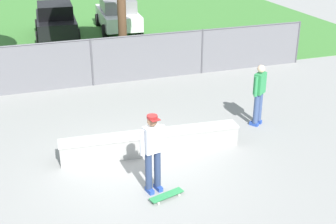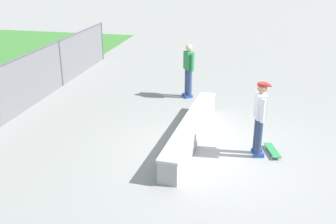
{
  "view_description": "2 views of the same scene",
  "coord_description": "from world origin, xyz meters",
  "px_view_note": "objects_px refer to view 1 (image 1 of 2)",
  "views": [
    {
      "loc": [
        -2.4,
        -9.29,
        5.74
      ],
      "look_at": [
        0.89,
        0.41,
        1.22
      ],
      "focal_mm": 48.9,
      "sensor_mm": 36.0,
      "label": 1
    },
    {
      "loc": [
        -8.78,
        -0.69,
        4.53
      ],
      "look_at": [
        -0.07,
        1.19,
        1.0
      ],
      "focal_mm": 42.25,
      "sensor_mm": 36.0,
      "label": 2
    }
  ],
  "objects_px": {
    "car_black": "(56,20)",
    "car_white": "(118,14)",
    "bystander": "(259,92)",
    "skateboarder": "(153,150)",
    "skateboard": "(167,195)",
    "concrete_ledge": "(151,142)"
  },
  "relations": [
    {
      "from": "skateboarder",
      "to": "car_white",
      "type": "relative_size",
      "value": 0.43
    },
    {
      "from": "skateboarder",
      "to": "bystander",
      "type": "bearing_deg",
      "value": 31.06
    },
    {
      "from": "skateboarder",
      "to": "skateboard",
      "type": "height_order",
      "value": "skateboarder"
    },
    {
      "from": "skateboarder",
      "to": "bystander",
      "type": "distance_m",
      "value": 4.52
    },
    {
      "from": "car_black",
      "to": "car_white",
      "type": "relative_size",
      "value": 1.0
    },
    {
      "from": "concrete_ledge",
      "to": "car_black",
      "type": "distance_m",
      "value": 12.92
    },
    {
      "from": "car_white",
      "to": "concrete_ledge",
      "type": "bearing_deg",
      "value": -99.46
    },
    {
      "from": "skateboarder",
      "to": "skateboard",
      "type": "xyz_separation_m",
      "value": [
        0.19,
        -0.38,
        -0.96
      ]
    },
    {
      "from": "concrete_ledge",
      "to": "car_black",
      "type": "bearing_deg",
      "value": 94.38
    },
    {
      "from": "skateboard",
      "to": "bystander",
      "type": "relative_size",
      "value": 0.45
    },
    {
      "from": "concrete_ledge",
      "to": "skateboarder",
      "type": "xyz_separation_m",
      "value": [
        -0.46,
        -1.68,
        0.74
      ]
    },
    {
      "from": "skateboard",
      "to": "car_white",
      "type": "height_order",
      "value": "car_white"
    },
    {
      "from": "car_white",
      "to": "bystander",
      "type": "height_order",
      "value": "bystander"
    },
    {
      "from": "concrete_ledge",
      "to": "car_black",
      "type": "relative_size",
      "value": 1.08
    },
    {
      "from": "concrete_ledge",
      "to": "bystander",
      "type": "height_order",
      "value": "bystander"
    },
    {
      "from": "concrete_ledge",
      "to": "skateboard",
      "type": "bearing_deg",
      "value": -97.48
    },
    {
      "from": "car_black",
      "to": "car_white",
      "type": "height_order",
      "value": "same"
    },
    {
      "from": "car_white",
      "to": "bystander",
      "type": "xyz_separation_m",
      "value": [
        1.21,
        -12.57,
        0.17
      ]
    },
    {
      "from": "skateboard",
      "to": "skateboarder",
      "type": "bearing_deg",
      "value": 115.94
    },
    {
      "from": "car_white",
      "to": "bystander",
      "type": "relative_size",
      "value": 2.36
    },
    {
      "from": "car_white",
      "to": "skateboard",
      "type": "bearing_deg",
      "value": -99.19
    },
    {
      "from": "skateboard",
      "to": "car_white",
      "type": "xyz_separation_m",
      "value": [
        2.47,
        15.29,
        0.77
      ]
    }
  ]
}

